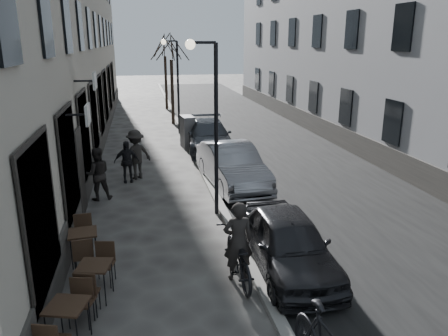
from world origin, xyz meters
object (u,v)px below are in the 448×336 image
object	(u,v)px
bistro_set_a	(68,320)
car_far	(209,136)
car_mid	(232,166)
pedestrian_near	(97,174)
streetlamp_far	(175,76)
pedestrian_mid	(136,155)
car_near	(288,243)
bistro_set_c	(84,244)
streetlamp_near	(210,110)
utility_cabinet	(188,132)
tree_near	(171,47)
pedestrian_far	(127,162)
bicycle	(238,256)
tree_far	(165,45)
bistro_set_b	(95,278)

from	to	relation	value
bistro_set_a	car_far	world-z (taller)	car_far
bistro_set_a	car_mid	distance (m)	9.03
pedestrian_near	car_mid	distance (m)	4.63
streetlamp_far	car_mid	bearing A→B (deg)	-82.99
pedestrian_near	pedestrian_mid	distance (m)	2.42
car_near	car_mid	size ratio (longest dim) A/B	0.87
bistro_set_c	pedestrian_near	distance (m)	4.35
streetlamp_far	car_near	bearing A→B (deg)	-85.71
streetlamp_near	utility_cabinet	bearing A→B (deg)	88.17
tree_near	car_near	world-z (taller)	tree_near
pedestrian_near	pedestrian_far	bearing A→B (deg)	-127.67
bicycle	tree_near	bearing A→B (deg)	-91.23
bistro_set_c	streetlamp_near	bearing A→B (deg)	28.91
pedestrian_near	bistro_set_a	bearing A→B (deg)	80.66
pedestrian_far	car_mid	world-z (taller)	pedestrian_far
tree_far	bistro_set_c	xyz separation A→B (m)	(-3.49, -23.40, -4.18)
streetlamp_near	car_near	distance (m)	4.56
tree_far	car_mid	bearing A→B (deg)	-86.60
streetlamp_far	bistro_set_a	distance (m)	17.87
car_mid	tree_near	bearing A→B (deg)	89.64
bistro_set_b	pedestrian_near	bearing A→B (deg)	106.38
bicycle	car_near	distance (m)	1.22
utility_cabinet	pedestrian_mid	xyz separation A→B (m)	(-2.46, -4.52, 0.16)
streetlamp_near	bistro_set_c	distance (m)	4.97
streetlamp_far	utility_cabinet	world-z (taller)	streetlamp_far
bistro_set_b	bicycle	size ratio (longest dim) A/B	0.76
bistro_set_a	pedestrian_far	world-z (taller)	pedestrian_far
bistro_set_b	bistro_set_c	xyz separation A→B (m)	(-0.40, 1.61, 0.01)
car_mid	utility_cabinet	bearing A→B (deg)	93.06
pedestrian_near	bicycle	bearing A→B (deg)	110.82
car_near	pedestrian_far	bearing A→B (deg)	118.11
bicycle	streetlamp_far	bearing A→B (deg)	-91.03
streetlamp_near	pedestrian_mid	size ratio (longest dim) A/B	2.72
bistro_set_a	pedestrian_mid	world-z (taller)	pedestrian_mid
tree_far	car_mid	xyz separation A→B (m)	(1.10, -18.54, -3.90)
bistro_set_c	bicycle	size ratio (longest dim) A/B	0.77
bistro_set_b	car_mid	xyz separation A→B (m)	(4.19, 6.47, 0.29)
utility_cabinet	pedestrian_near	distance (m)	7.56
streetlamp_near	bistro_set_c	size ratio (longest dim) A/B	3.16
pedestrian_mid	car_mid	bearing A→B (deg)	128.25
bistro_set_a	streetlamp_near	bearing A→B (deg)	74.40
pedestrian_near	streetlamp_near	bearing A→B (deg)	140.70
bistro_set_a	tree_far	bearing A→B (deg)	99.08
tree_near	pedestrian_far	xyz separation A→B (m)	(-2.60, -11.37, -3.89)
bistro_set_c	bicycle	world-z (taller)	bicycle
streetlamp_near	bistro_set_b	bearing A→B (deg)	-126.99
tree_near	bistro_set_b	distance (m)	19.71
bistro_set_b	car_mid	distance (m)	7.72
pedestrian_near	car_mid	xyz separation A→B (m)	(4.60, 0.53, -0.12)
streetlamp_near	tree_near	size ratio (longest dim) A/B	0.89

